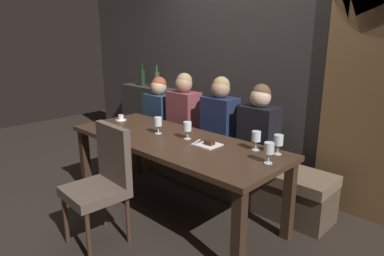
# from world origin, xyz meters

# --- Properties ---
(ground) EXTENTS (9.00, 9.00, 0.00)m
(ground) POSITION_xyz_m (0.00, 0.00, 0.00)
(ground) COLOR black
(back_wall_tiled) EXTENTS (6.00, 0.12, 3.00)m
(back_wall_tiled) POSITION_xyz_m (0.00, 1.22, 1.50)
(back_wall_tiled) COLOR #383330
(back_wall_tiled) RESTS_ON ground
(arched_door) EXTENTS (0.90, 0.05, 2.55)m
(arched_door) POSITION_xyz_m (1.35, 1.15, 1.36)
(arched_door) COLOR brown
(arched_door) RESTS_ON ground
(back_counter) EXTENTS (1.10, 0.28, 0.95)m
(back_counter) POSITION_xyz_m (-1.55, 1.04, 0.47)
(back_counter) COLOR #2F2B29
(back_counter) RESTS_ON ground
(dining_table) EXTENTS (2.20, 0.84, 0.74)m
(dining_table) POSITION_xyz_m (0.00, 0.00, 0.65)
(dining_table) COLOR #342217
(dining_table) RESTS_ON ground
(banquette_bench) EXTENTS (2.50, 0.44, 0.45)m
(banquette_bench) POSITION_xyz_m (0.00, 0.70, 0.23)
(banquette_bench) COLOR #4A3C2E
(banquette_bench) RESTS_ON ground
(chair_near_side) EXTENTS (0.47, 0.47, 0.98)m
(chair_near_side) POSITION_xyz_m (-0.06, -0.72, 0.56)
(chair_near_side) COLOR #3D281C
(chair_near_side) RESTS_ON ground
(diner_redhead) EXTENTS (0.36, 0.24, 0.73)m
(diner_redhead) POSITION_xyz_m (-0.97, 0.67, 0.79)
(diner_redhead) COLOR navy
(diner_redhead) RESTS_ON banquette_bench
(diner_bearded) EXTENTS (0.36, 0.24, 0.81)m
(diner_bearded) POSITION_xyz_m (-0.53, 0.68, 0.83)
(diner_bearded) COLOR brown
(diner_bearded) RESTS_ON banquette_bench
(diner_far_end) EXTENTS (0.36, 0.24, 0.81)m
(diner_far_end) POSITION_xyz_m (0.00, 0.69, 0.83)
(diner_far_end) COLOR #192342
(diner_far_end) RESTS_ON banquette_bench
(diner_near_end) EXTENTS (0.36, 0.24, 0.78)m
(diner_near_end) POSITION_xyz_m (0.47, 0.71, 0.82)
(diner_near_end) COLOR black
(diner_near_end) RESTS_ON banquette_bench
(wine_bottle_dark_red) EXTENTS (0.08, 0.08, 0.33)m
(wine_bottle_dark_red) POSITION_xyz_m (-1.76, 1.05, 1.07)
(wine_bottle_dark_red) COLOR black
(wine_bottle_dark_red) RESTS_ON back_counter
(wine_bottle_pale_label) EXTENTS (0.08, 0.08, 0.33)m
(wine_bottle_pale_label) POSITION_xyz_m (-1.43, 1.04, 1.07)
(wine_bottle_pale_label) COLOR #384728
(wine_bottle_pale_label) RESTS_ON back_counter
(wine_glass_end_left) EXTENTS (0.08, 0.08, 0.16)m
(wine_glass_end_left) POSITION_xyz_m (0.92, 0.30, 0.86)
(wine_glass_end_left) COLOR silver
(wine_glass_end_left) RESTS_ON dining_table
(wine_glass_far_right) EXTENTS (0.08, 0.08, 0.16)m
(wine_glass_far_right) POSITION_xyz_m (-0.23, 0.02, 0.85)
(wine_glass_far_right) COLOR silver
(wine_glass_far_right) RESTS_ON dining_table
(wine_glass_near_left) EXTENTS (0.08, 0.08, 0.16)m
(wine_glass_near_left) POSITION_xyz_m (0.10, 0.09, 0.85)
(wine_glass_near_left) COLOR silver
(wine_glass_near_left) RESTS_ON dining_table
(wine_glass_near_right) EXTENTS (0.08, 0.08, 0.16)m
(wine_glass_near_right) POSITION_xyz_m (0.97, 0.08, 0.85)
(wine_glass_near_right) COLOR silver
(wine_glass_near_right) RESTS_ON dining_table
(wine_glass_end_right) EXTENTS (0.08, 0.08, 0.16)m
(wine_glass_end_right) POSITION_xyz_m (0.74, 0.27, 0.86)
(wine_glass_end_right) COLOR silver
(wine_glass_end_right) RESTS_ON dining_table
(espresso_cup) EXTENTS (0.12, 0.12, 0.06)m
(espresso_cup) POSITION_xyz_m (-0.93, 0.08, 0.77)
(espresso_cup) COLOR white
(espresso_cup) RESTS_ON dining_table
(dessert_plate) EXTENTS (0.19, 0.19, 0.05)m
(dessert_plate) POSITION_xyz_m (0.37, 0.09, 0.75)
(dessert_plate) COLOR white
(dessert_plate) RESTS_ON dining_table
(fork_on_table) EXTENTS (0.06, 0.17, 0.01)m
(fork_on_table) POSITION_xyz_m (0.23, 0.07, 0.74)
(fork_on_table) COLOR silver
(fork_on_table) RESTS_ON dining_table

